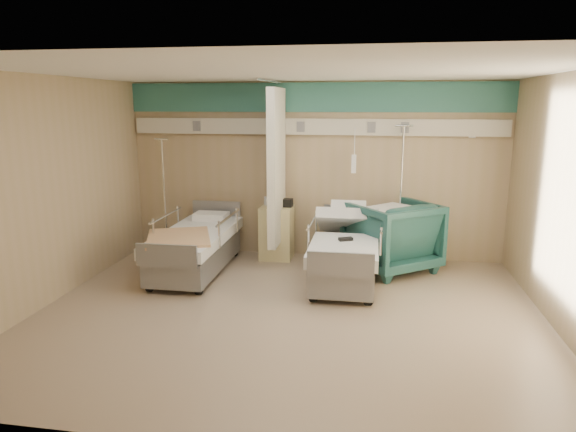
{
  "coord_description": "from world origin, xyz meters",
  "views": [
    {
      "loc": [
        0.95,
        -5.66,
        2.46
      ],
      "look_at": [
        -0.1,
        0.6,
        1.06
      ],
      "focal_mm": 32.0,
      "sensor_mm": 36.0,
      "label": 1
    }
  ],
  "objects": [
    {
      "name": "ground",
      "position": [
        0.0,
        0.0,
        0.0
      ],
      "size": [
        6.0,
        5.0,
        0.0
      ],
      "primitive_type": "cube",
      "color": "gray",
      "rests_on": "ground"
    },
    {
      "name": "room_walls",
      "position": [
        -0.03,
        0.25,
        1.86
      ],
      "size": [
        6.04,
        5.04,
        2.82
      ],
      "color": "tan",
      "rests_on": "ground"
    },
    {
      "name": "bed_right",
      "position": [
        0.6,
        1.3,
        0.32
      ],
      "size": [
        1.0,
        2.16,
        0.63
      ],
      "primitive_type": null,
      "color": "white",
      "rests_on": "ground"
    },
    {
      "name": "bed_left",
      "position": [
        -1.6,
        1.3,
        0.32
      ],
      "size": [
        1.0,
        2.16,
        0.63
      ],
      "primitive_type": null,
      "color": "white",
      "rests_on": "ground"
    },
    {
      "name": "bedside_cabinet",
      "position": [
        -0.55,
        2.2,
        0.42
      ],
      "size": [
        0.5,
        0.48,
        0.85
      ],
      "primitive_type": "cube",
      "color": "#DBCC89",
      "rests_on": "ground"
    },
    {
      "name": "visitor_armchair",
      "position": [
        1.25,
        1.9,
        0.53
      ],
      "size": [
        1.6,
        1.6,
        1.05
      ],
      "primitive_type": "imported",
      "rotation": [
        0.0,
        0.0,
        3.8
      ],
      "color": "#1E4C48",
      "rests_on": "ground"
    },
    {
      "name": "waffle_blanket",
      "position": [
        1.26,
        1.92,
        1.09
      ],
      "size": [
        0.92,
        0.93,
        0.08
      ],
      "primitive_type": "cube",
      "rotation": [
        0.0,
        0.0,
        3.96
      ],
      "color": "silver",
      "rests_on": "visitor_armchair"
    },
    {
      "name": "iv_stand_right",
      "position": [
        1.38,
        2.25,
        0.44
      ],
      "size": [
        0.38,
        0.38,
        2.15
      ],
      "rotation": [
        0.0,
        0.0,
        0.14
      ],
      "color": "silver",
      "rests_on": "ground"
    },
    {
      "name": "iv_stand_left",
      "position": [
        -2.35,
        2.01,
        0.39
      ],
      "size": [
        0.34,
        0.34,
        1.92
      ],
      "rotation": [
        0.0,
        0.0,
        0.11
      ],
      "color": "silver",
      "rests_on": "ground"
    },
    {
      "name": "call_remote",
      "position": [
        0.61,
        1.12,
        0.65
      ],
      "size": [
        0.21,
        0.16,
        0.04
      ],
      "primitive_type": "cube",
      "rotation": [
        0.0,
        0.0,
        0.43
      ],
      "color": "black",
      "rests_on": "bed_right"
    },
    {
      "name": "tan_blanket",
      "position": [
        -1.67,
        0.84,
        0.65
      ],
      "size": [
        1.15,
        1.27,
        0.04
      ],
      "primitive_type": "cube",
      "rotation": [
        0.0,
        0.0,
        0.36
      ],
      "color": "tan",
      "rests_on": "bed_left"
    },
    {
      "name": "toiletry_bag",
      "position": [
        -0.42,
        2.23,
        0.92
      ],
      "size": [
        0.25,
        0.17,
        0.13
      ],
      "primitive_type": "cube",
      "rotation": [
        0.0,
        0.0,
        -0.07
      ],
      "color": "black",
      "rests_on": "bedside_cabinet"
    },
    {
      "name": "white_cup",
      "position": [
        -0.73,
        2.31,
        0.92
      ],
      "size": [
        0.11,
        0.11,
        0.14
      ],
      "primitive_type": "cylinder",
      "rotation": [
        0.0,
        0.0,
        0.25
      ],
      "color": "white",
      "rests_on": "bedside_cabinet"
    }
  ]
}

